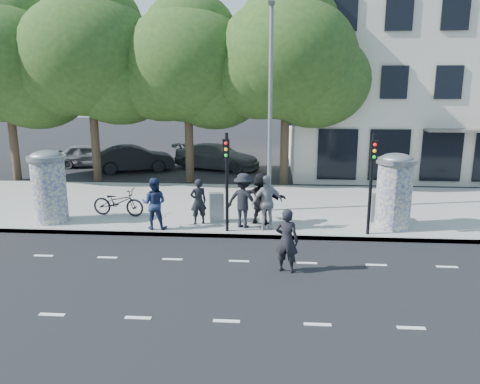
# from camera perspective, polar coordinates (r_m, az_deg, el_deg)

# --- Properties ---
(ground) EXTENTS (120.00, 120.00, 0.00)m
(ground) POSITION_cam_1_polar(r_m,az_deg,el_deg) (12.71, -0.62, -10.75)
(ground) COLOR black
(ground) RESTS_ON ground
(sidewalk) EXTENTS (40.00, 8.00, 0.15)m
(sidewalk) POSITION_cam_1_polar(r_m,az_deg,el_deg) (19.77, 1.23, -1.76)
(sidewalk) COLOR gray
(sidewalk) RESTS_ON ground
(curb) EXTENTS (40.00, 0.10, 0.16)m
(curb) POSITION_cam_1_polar(r_m,az_deg,el_deg) (15.99, 0.47, -5.37)
(curb) COLOR slate
(curb) RESTS_ON ground
(lane_dash_near) EXTENTS (32.00, 0.12, 0.01)m
(lane_dash_near) POSITION_cam_1_polar(r_m,az_deg,el_deg) (10.74, -1.65, -15.47)
(lane_dash_near) COLOR silver
(lane_dash_near) RESTS_ON ground
(lane_dash_far) EXTENTS (32.00, 0.12, 0.01)m
(lane_dash_far) POSITION_cam_1_polar(r_m,az_deg,el_deg) (14.00, -0.12, -8.43)
(lane_dash_far) COLOR silver
(lane_dash_far) RESTS_ON ground
(ad_column_left) EXTENTS (1.36, 1.36, 2.65)m
(ad_column_left) POSITION_cam_1_polar(r_m,az_deg,el_deg) (18.41, -22.28, 0.82)
(ad_column_left) COLOR beige
(ad_column_left) RESTS_ON sidewalk
(ad_column_right) EXTENTS (1.36, 1.36, 2.65)m
(ad_column_right) POSITION_cam_1_polar(r_m,az_deg,el_deg) (17.20, 18.31, 0.33)
(ad_column_right) COLOR beige
(ad_column_right) RESTS_ON sidewalk
(traffic_pole_near) EXTENTS (0.22, 0.31, 3.40)m
(traffic_pole_near) POSITION_cam_1_polar(r_m,az_deg,el_deg) (15.73, -1.64, 2.43)
(traffic_pole_near) COLOR black
(traffic_pole_near) RESTS_ON sidewalk
(traffic_pole_far) EXTENTS (0.22, 0.31, 3.40)m
(traffic_pole_far) POSITION_cam_1_polar(r_m,az_deg,el_deg) (15.97, 15.76, 2.10)
(traffic_pole_far) COLOR black
(traffic_pole_far) RESTS_ON sidewalk
(street_lamp) EXTENTS (0.25, 0.93, 8.00)m
(street_lamp) POSITION_cam_1_polar(r_m,az_deg,el_deg) (18.22, 3.73, 11.98)
(street_lamp) COLOR slate
(street_lamp) RESTS_ON sidewalk
(tree_far_left) EXTENTS (7.20, 7.20, 9.26)m
(tree_far_left) POSITION_cam_1_polar(r_m,az_deg,el_deg) (27.88, -26.71, 13.90)
(tree_far_left) COLOR #38281C
(tree_far_left) RESTS_ON ground
(tree_mid_left) EXTENTS (7.20, 7.20, 9.57)m
(tree_mid_left) POSITION_cam_1_polar(r_m,az_deg,el_deg) (25.93, -17.90, 15.49)
(tree_mid_left) COLOR #38281C
(tree_mid_left) RESTS_ON ground
(tree_near_left) EXTENTS (6.80, 6.80, 8.97)m
(tree_near_left) POSITION_cam_1_polar(r_m,az_deg,el_deg) (24.72, -6.44, 15.15)
(tree_near_left) COLOR #38281C
(tree_near_left) RESTS_ON ground
(tree_center) EXTENTS (7.00, 7.00, 9.30)m
(tree_center) POSITION_cam_1_polar(r_m,az_deg,el_deg) (23.92, 5.68, 15.84)
(tree_center) COLOR #38281C
(tree_center) RESTS_ON ground
(building) EXTENTS (20.30, 15.85, 12.00)m
(building) POSITION_cam_1_polar(r_m,az_deg,el_deg) (33.45, 24.18, 13.44)
(building) COLOR beige
(building) RESTS_ON ground
(ped_b) EXTENTS (0.72, 0.61, 1.67)m
(ped_b) POSITION_cam_1_polar(r_m,az_deg,el_deg) (16.95, -5.09, -1.15)
(ped_b) COLOR black
(ped_b) RESTS_ON sidewalk
(ped_c) EXTENTS (0.90, 0.71, 1.82)m
(ped_c) POSITION_cam_1_polar(r_m,az_deg,el_deg) (16.58, -10.41, -1.37)
(ped_c) COLOR navy
(ped_c) RESTS_ON sidewalk
(ped_d) EXTENTS (1.43, 1.11, 1.95)m
(ped_d) POSITION_cam_1_polar(r_m,az_deg,el_deg) (16.45, 0.43, -1.04)
(ped_d) COLOR black
(ped_d) RESTS_ON sidewalk
(ped_e) EXTENTS (1.29, 1.02, 1.93)m
(ped_e) POSITION_cam_1_polar(r_m,az_deg,el_deg) (16.21, 3.34, -1.31)
(ped_e) COLOR gray
(ped_e) RESTS_ON sidewalk
(ped_f) EXTENTS (1.87, 1.29, 1.90)m
(ped_f) POSITION_cam_1_polar(r_m,az_deg,el_deg) (16.90, 2.62, -0.75)
(ped_f) COLOR black
(ped_f) RESTS_ON sidewalk
(man_road) EXTENTS (0.76, 0.62, 1.82)m
(man_road) POSITION_cam_1_polar(r_m,az_deg,el_deg) (13.04, 5.72, -5.90)
(man_road) COLOR black
(man_road) RESTS_ON ground
(bicycle) EXTENTS (0.91, 2.09, 1.07)m
(bicycle) POSITION_cam_1_polar(r_m,az_deg,el_deg) (18.60, -14.62, -1.20)
(bicycle) COLOR black
(bicycle) RESTS_ON sidewalk
(cabinet_left) EXTENTS (0.59, 0.49, 1.07)m
(cabinet_left) POSITION_cam_1_polar(r_m,az_deg,el_deg) (17.29, -2.92, -1.86)
(cabinet_left) COLOR gray
(cabinet_left) RESTS_ON sidewalk
(cabinet_right) EXTENTS (0.51, 0.39, 1.03)m
(cabinet_right) POSITION_cam_1_polar(r_m,az_deg,el_deg) (18.01, 16.34, -1.84)
(cabinet_right) COLOR gray
(cabinet_right) RESTS_ON sidewalk
(car_left) EXTENTS (2.45, 4.49, 1.45)m
(car_left) POSITION_cam_1_polar(r_m,az_deg,el_deg) (31.03, -17.93, 4.27)
(car_left) COLOR slate
(car_left) RESTS_ON ground
(car_mid) EXTENTS (3.20, 4.96, 1.54)m
(car_mid) POSITION_cam_1_polar(r_m,az_deg,el_deg) (28.71, -12.79, 4.01)
(car_mid) COLOR black
(car_mid) RESTS_ON ground
(car_right) EXTENTS (3.64, 5.73, 1.55)m
(car_right) POSITION_cam_1_polar(r_m,az_deg,el_deg) (28.79, -2.80, 4.35)
(car_right) COLOR #4C4F53
(car_right) RESTS_ON ground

